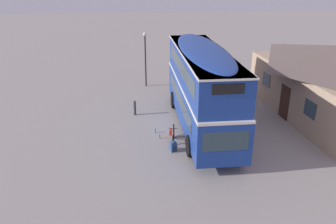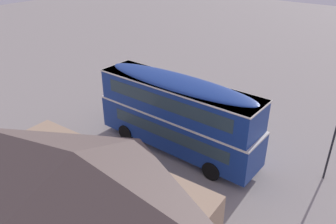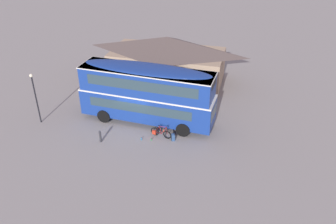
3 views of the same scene
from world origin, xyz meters
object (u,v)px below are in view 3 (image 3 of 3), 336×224
touring_bicycle (160,133)px  street_lamp (35,93)px  double_decker_bus (147,92)px  water_bottle_blue_sports (141,139)px  water_bottle_green_metal (151,139)px  backpack_on_ground (173,137)px  kerb_bollard (100,136)px

touring_bicycle → street_lamp: 10.22m
double_decker_bus → water_bottle_blue_sports: size_ratio=41.57×
double_decker_bus → water_bottle_blue_sports: bearing=-80.5°
double_decker_bus → water_bottle_blue_sports: double_decker_bus is taller
touring_bicycle → water_bottle_green_metal: (-0.47, -0.68, -0.27)m
double_decker_bus → backpack_on_ground: (2.72, -2.01, -2.36)m
water_bottle_green_metal → water_bottle_blue_sports: 0.76m
water_bottle_blue_sports → kerb_bollard: size_ratio=0.27×
street_lamp → touring_bicycle: bearing=4.7°
touring_bicycle → water_bottle_green_metal: 0.87m
double_decker_bus → kerb_bollard: (-2.36, -3.78, -2.15)m
water_bottle_blue_sports → touring_bicycle: bearing=35.5°
touring_bicycle → kerb_bollard: bearing=-154.6°
backpack_on_ground → water_bottle_blue_sports: 2.38m
backpack_on_ground → water_bottle_blue_sports: backpack_on_ground is taller
water_bottle_blue_sports → backpack_on_ground: bearing=17.5°
street_lamp → kerb_bollard: size_ratio=4.40×
double_decker_bus → backpack_on_ground: 4.12m
water_bottle_blue_sports → kerb_bollard: 3.03m
touring_bicycle → water_bottle_green_metal: bearing=-124.7°
double_decker_bus → backpack_on_ground: bearing=-36.5°
water_bottle_green_metal → kerb_bollard: (-3.55, -1.23, 0.40)m
water_bottle_blue_sports → kerb_bollard: bearing=-159.6°
touring_bicycle → backpack_on_ground: bearing=-7.9°
water_bottle_green_metal → water_bottle_blue_sports: bearing=-166.3°
water_bottle_green_metal → kerb_bollard: bearing=-160.9°
backpack_on_ground → water_bottle_green_metal: 1.63m
touring_bicycle → water_bottle_blue_sports: bearing=-144.5°
water_bottle_green_metal → kerb_bollard: kerb_bollard is taller
backpack_on_ground → kerb_bollard: 5.38m
backpack_on_ground → water_bottle_green_metal: backpack_on_ground is taller
touring_bicycle → water_bottle_blue_sports: (-1.21, -0.86, -0.25)m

